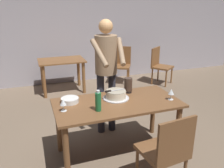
{
  "coord_description": "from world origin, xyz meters",
  "views": [
    {
      "loc": [
        -0.96,
        -2.5,
        1.91
      ],
      "look_at": [
        0.02,
        0.26,
        0.9
      ],
      "focal_mm": 37.31,
      "sensor_mm": 36.0,
      "label": 1
    }
  ],
  "objects_px": {
    "hurricane_lamp": "(128,85)",
    "person_cutting_cake": "(106,65)",
    "main_dining_table": "(117,111)",
    "background_table": "(62,67)",
    "background_chair_1": "(160,64)",
    "background_chair_0": "(121,63)",
    "plate_stack": "(70,100)",
    "wine_glass_far": "(171,92)",
    "cake_on_platter": "(116,95)",
    "cake_knife": "(111,91)",
    "chair_near_side": "(166,150)",
    "wine_glass_near": "(63,103)",
    "water_bottle": "(98,101)"
  },
  "relations": [
    {
      "from": "hurricane_lamp",
      "to": "chair_near_side",
      "type": "relative_size",
      "value": 0.23
    },
    {
      "from": "chair_near_side",
      "to": "background_table",
      "type": "distance_m",
      "value": 3.45
    },
    {
      "from": "hurricane_lamp",
      "to": "background_table",
      "type": "bearing_deg",
      "value": 103.73
    },
    {
      "from": "plate_stack",
      "to": "background_chair_0",
      "type": "bearing_deg",
      "value": 56.27
    },
    {
      "from": "chair_near_side",
      "to": "water_bottle",
      "type": "bearing_deg",
      "value": 131.7
    },
    {
      "from": "plate_stack",
      "to": "hurricane_lamp",
      "type": "relative_size",
      "value": 1.05
    },
    {
      "from": "background_chair_0",
      "to": "background_chair_1",
      "type": "relative_size",
      "value": 1.0
    },
    {
      "from": "background_table",
      "to": "background_chair_0",
      "type": "distance_m",
      "value": 1.52
    },
    {
      "from": "main_dining_table",
      "to": "cake_on_platter",
      "type": "height_order",
      "value": "cake_on_platter"
    },
    {
      "from": "background_table",
      "to": "background_chair_1",
      "type": "xyz_separation_m",
      "value": [
        2.37,
        -0.24,
        -0.09
      ]
    },
    {
      "from": "main_dining_table",
      "to": "plate_stack",
      "type": "relative_size",
      "value": 7.13
    },
    {
      "from": "hurricane_lamp",
      "to": "person_cutting_cake",
      "type": "xyz_separation_m",
      "value": [
        -0.2,
        0.35,
        0.22
      ]
    },
    {
      "from": "cake_on_platter",
      "to": "cake_knife",
      "type": "bearing_deg",
      "value": -176.17
    },
    {
      "from": "plate_stack",
      "to": "cake_knife",
      "type": "bearing_deg",
      "value": -8.67
    },
    {
      "from": "plate_stack",
      "to": "background_table",
      "type": "relative_size",
      "value": 0.22
    },
    {
      "from": "main_dining_table",
      "to": "chair_near_side",
      "type": "xyz_separation_m",
      "value": [
        0.25,
        -0.77,
        -0.14
      ]
    },
    {
      "from": "cake_on_platter",
      "to": "background_table",
      "type": "xyz_separation_m",
      "value": [
        -0.34,
        2.52,
        -0.22
      ]
    },
    {
      "from": "hurricane_lamp",
      "to": "background_chair_0",
      "type": "bearing_deg",
      "value": 69.91
    },
    {
      "from": "hurricane_lamp",
      "to": "person_cutting_cake",
      "type": "relative_size",
      "value": 0.12
    },
    {
      "from": "main_dining_table",
      "to": "background_table",
      "type": "relative_size",
      "value": 1.57
    },
    {
      "from": "person_cutting_cake",
      "to": "chair_near_side",
      "type": "xyz_separation_m",
      "value": [
        0.19,
        -1.37,
        -0.58
      ]
    },
    {
      "from": "wine_glass_far",
      "to": "background_table",
      "type": "relative_size",
      "value": 0.14
    },
    {
      "from": "cake_on_platter",
      "to": "plate_stack",
      "type": "xyz_separation_m",
      "value": [
        -0.58,
        0.07,
        -0.02
      ]
    },
    {
      "from": "plate_stack",
      "to": "wine_glass_far",
      "type": "xyz_separation_m",
      "value": [
        1.23,
        -0.34,
        0.07
      ]
    },
    {
      "from": "cake_on_platter",
      "to": "background_chair_0",
      "type": "bearing_deg",
      "value": 66.59
    },
    {
      "from": "cake_knife",
      "to": "hurricane_lamp",
      "type": "bearing_deg",
      "value": 26.16
    },
    {
      "from": "person_cutting_cake",
      "to": "background_table",
      "type": "height_order",
      "value": "person_cutting_cake"
    },
    {
      "from": "cake_on_platter",
      "to": "wine_glass_near",
      "type": "relative_size",
      "value": 2.36
    },
    {
      "from": "water_bottle",
      "to": "background_table",
      "type": "distance_m",
      "value": 2.8
    },
    {
      "from": "wine_glass_near",
      "to": "hurricane_lamp",
      "type": "height_order",
      "value": "hurricane_lamp"
    },
    {
      "from": "wine_glass_near",
      "to": "background_chair_1",
      "type": "height_order",
      "value": "background_chair_1"
    },
    {
      "from": "plate_stack",
      "to": "wine_glass_far",
      "type": "distance_m",
      "value": 1.28
    },
    {
      "from": "wine_glass_far",
      "to": "background_chair_0",
      "type": "bearing_deg",
      "value": 80.06
    },
    {
      "from": "chair_near_side",
      "to": "background_chair_1",
      "type": "height_order",
      "value": "same"
    },
    {
      "from": "plate_stack",
      "to": "hurricane_lamp",
      "type": "bearing_deg",
      "value": 5.05
    },
    {
      "from": "wine_glass_near",
      "to": "chair_near_side",
      "type": "height_order",
      "value": "chair_near_side"
    },
    {
      "from": "plate_stack",
      "to": "water_bottle",
      "type": "xyz_separation_m",
      "value": [
        0.27,
        -0.35,
        0.08
      ]
    },
    {
      "from": "person_cutting_cake",
      "to": "main_dining_table",
      "type": "bearing_deg",
      "value": -95.62
    },
    {
      "from": "hurricane_lamp",
      "to": "chair_near_side",
      "type": "bearing_deg",
      "value": -90.53
    },
    {
      "from": "main_dining_table",
      "to": "person_cutting_cake",
      "type": "height_order",
      "value": "person_cutting_cake"
    },
    {
      "from": "cake_knife",
      "to": "plate_stack",
      "type": "xyz_separation_m",
      "value": [
        -0.51,
        0.08,
        -0.09
      ]
    },
    {
      "from": "water_bottle",
      "to": "wine_glass_near",
      "type": "bearing_deg",
      "value": 161.49
    },
    {
      "from": "wine_glass_near",
      "to": "plate_stack",
      "type": "bearing_deg",
      "value": 63.22
    },
    {
      "from": "cake_on_platter",
      "to": "plate_stack",
      "type": "bearing_deg",
      "value": 172.84
    },
    {
      "from": "chair_near_side",
      "to": "cake_knife",
      "type": "bearing_deg",
      "value": 108.69
    },
    {
      "from": "cake_on_platter",
      "to": "cake_knife",
      "type": "relative_size",
      "value": 1.26
    },
    {
      "from": "chair_near_side",
      "to": "hurricane_lamp",
      "type": "bearing_deg",
      "value": 89.47
    },
    {
      "from": "wine_glass_near",
      "to": "hurricane_lamp",
      "type": "bearing_deg",
      "value": 17.44
    },
    {
      "from": "chair_near_side",
      "to": "cake_on_platter",
      "type": "bearing_deg",
      "value": 104.32
    },
    {
      "from": "main_dining_table",
      "to": "hurricane_lamp",
      "type": "xyz_separation_m",
      "value": [
        0.26,
        0.26,
        0.23
      ]
    }
  ]
}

